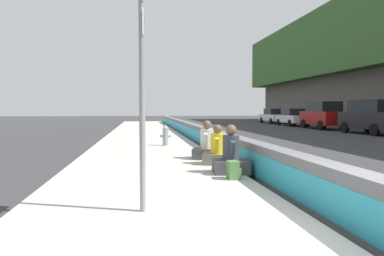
{
  "coord_description": "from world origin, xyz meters",
  "views": [
    {
      "loc": [
        -3.79,
        2.87,
        1.69
      ],
      "look_at": [
        11.2,
        0.67,
        0.85
      ],
      "focal_mm": 32.7,
      "sensor_mm": 36.0,
      "label": 1
    }
  ],
  "objects_px": {
    "route_sign_post": "(142,73)",
    "seated_person_middle": "(217,152)",
    "parked_car_midline": "(323,115)",
    "parked_car_far": "(293,117)",
    "seated_person_foreground": "(231,158)",
    "parked_car_farther": "(274,116)",
    "seated_person_rear": "(207,147)",
    "parked_car_fourth": "(372,116)",
    "fire_hydrant": "(166,135)",
    "backpack": "(233,170)"
  },
  "relations": [
    {
      "from": "seated_person_foreground",
      "to": "seated_person_middle",
      "type": "distance_m",
      "value": 1.39
    },
    {
      "from": "fire_hydrant",
      "to": "parked_car_far",
      "type": "relative_size",
      "value": 0.19
    },
    {
      "from": "seated_person_foreground",
      "to": "seated_person_rear",
      "type": "height_order",
      "value": "seated_person_rear"
    },
    {
      "from": "route_sign_post",
      "to": "seated_person_middle",
      "type": "bearing_deg",
      "value": -26.12
    },
    {
      "from": "fire_hydrant",
      "to": "seated_person_middle",
      "type": "distance_m",
      "value": 5.3
    },
    {
      "from": "route_sign_post",
      "to": "fire_hydrant",
      "type": "bearing_deg",
      "value": -6.06
    },
    {
      "from": "seated_person_foreground",
      "to": "route_sign_post",
      "type": "bearing_deg",
      "value": 143.7
    },
    {
      "from": "route_sign_post",
      "to": "parked_car_midline",
      "type": "xyz_separation_m",
      "value": [
        21.95,
        -14.99,
        -1.03
      ]
    },
    {
      "from": "fire_hydrant",
      "to": "seated_person_foreground",
      "type": "xyz_separation_m",
      "value": [
        -6.57,
        -1.11,
        -0.08
      ]
    },
    {
      "from": "parked_car_farther",
      "to": "seated_person_middle",
      "type": "bearing_deg",
      "value": 155.73
    },
    {
      "from": "seated_person_foreground",
      "to": "parked_car_farther",
      "type": "bearing_deg",
      "value": -23.24
    },
    {
      "from": "seated_person_middle",
      "to": "backpack",
      "type": "height_order",
      "value": "seated_person_middle"
    },
    {
      "from": "seated_person_rear",
      "to": "parked_car_fourth",
      "type": "bearing_deg",
      "value": -51.18
    },
    {
      "from": "seated_person_middle",
      "to": "backpack",
      "type": "bearing_deg",
      "value": 177.1
    },
    {
      "from": "parked_car_fourth",
      "to": "parked_car_far",
      "type": "relative_size",
      "value": 1.07
    },
    {
      "from": "fire_hydrant",
      "to": "parked_car_midline",
      "type": "relative_size",
      "value": 0.18
    },
    {
      "from": "parked_car_midline",
      "to": "parked_car_far",
      "type": "xyz_separation_m",
      "value": [
        5.6,
        0.1,
        -0.32
      ]
    },
    {
      "from": "parked_car_midline",
      "to": "fire_hydrant",
      "type": "bearing_deg",
      "value": 131.79
    },
    {
      "from": "backpack",
      "to": "parked_car_fourth",
      "type": "xyz_separation_m",
      "value": [
        13.79,
        -13.2,
        0.85
      ]
    },
    {
      "from": "fire_hydrant",
      "to": "parked_car_farther",
      "type": "height_order",
      "value": "parked_car_farther"
    },
    {
      "from": "route_sign_post",
      "to": "parked_car_midline",
      "type": "bearing_deg",
      "value": -34.33
    },
    {
      "from": "fire_hydrant",
      "to": "seated_person_rear",
      "type": "height_order",
      "value": "seated_person_rear"
    },
    {
      "from": "parked_car_midline",
      "to": "parked_car_far",
      "type": "bearing_deg",
      "value": 0.97
    },
    {
      "from": "seated_person_middle",
      "to": "seated_person_rear",
      "type": "xyz_separation_m",
      "value": [
        1.08,
        0.09,
        0.02
      ]
    },
    {
      "from": "seated_person_foreground",
      "to": "parked_car_midline",
      "type": "relative_size",
      "value": 0.24
    },
    {
      "from": "fire_hydrant",
      "to": "parked_car_far",
      "type": "distance_m",
      "value": 22.82
    },
    {
      "from": "parked_car_farther",
      "to": "seated_person_rear",
      "type": "bearing_deg",
      "value": 154.76
    },
    {
      "from": "parked_car_midline",
      "to": "seated_person_middle",
      "type": "bearing_deg",
      "value": 143.89
    },
    {
      "from": "seated_person_rear",
      "to": "parked_car_farther",
      "type": "bearing_deg",
      "value": -25.24
    },
    {
      "from": "route_sign_post",
      "to": "seated_person_rear",
      "type": "xyz_separation_m",
      "value": [
        5.35,
        -2.0,
        -1.7
      ]
    },
    {
      "from": "parked_car_midline",
      "to": "route_sign_post",
      "type": "bearing_deg",
      "value": 145.67
    },
    {
      "from": "route_sign_post",
      "to": "backpack",
      "type": "height_order",
      "value": "route_sign_post"
    },
    {
      "from": "route_sign_post",
      "to": "parked_car_farther",
      "type": "distance_m",
      "value": 36.51
    },
    {
      "from": "backpack",
      "to": "parked_car_midline",
      "type": "xyz_separation_m",
      "value": [
        19.79,
        -13.01,
        0.85
      ]
    },
    {
      "from": "parked_car_midline",
      "to": "parked_car_farther",
      "type": "distance_m",
      "value": 11.25
    },
    {
      "from": "parked_car_fourth",
      "to": "parked_car_farther",
      "type": "relative_size",
      "value": 1.06
    },
    {
      "from": "seated_person_foreground",
      "to": "seated_person_middle",
      "type": "bearing_deg",
      "value": 1.03
    },
    {
      "from": "backpack",
      "to": "seated_person_middle",
      "type": "bearing_deg",
      "value": -2.9
    },
    {
      "from": "seated_person_middle",
      "to": "parked_car_fourth",
      "type": "relative_size",
      "value": 0.23
    },
    {
      "from": "route_sign_post",
      "to": "seated_person_middle",
      "type": "height_order",
      "value": "route_sign_post"
    },
    {
      "from": "seated_person_rear",
      "to": "parked_car_farther",
      "type": "relative_size",
      "value": 0.26
    },
    {
      "from": "seated_person_middle",
      "to": "seated_person_rear",
      "type": "relative_size",
      "value": 0.93
    },
    {
      "from": "seated_person_rear",
      "to": "parked_car_far",
      "type": "relative_size",
      "value": 0.26
    },
    {
      "from": "parked_car_midline",
      "to": "parked_car_far",
      "type": "relative_size",
      "value": 1.07
    },
    {
      "from": "route_sign_post",
      "to": "seated_person_rear",
      "type": "bearing_deg",
      "value": -20.55
    },
    {
      "from": "route_sign_post",
      "to": "seated_person_foreground",
      "type": "height_order",
      "value": "route_sign_post"
    },
    {
      "from": "seated_person_foreground",
      "to": "seated_person_rear",
      "type": "distance_m",
      "value": 2.47
    },
    {
      "from": "route_sign_post",
      "to": "parked_car_far",
      "type": "distance_m",
      "value": 31.35
    },
    {
      "from": "parked_car_far",
      "to": "parked_car_midline",
      "type": "bearing_deg",
      "value": -179.03
    },
    {
      "from": "fire_hydrant",
      "to": "parked_car_fourth",
      "type": "xyz_separation_m",
      "value": [
        6.5,
        -14.18,
        0.6
      ]
    }
  ]
}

